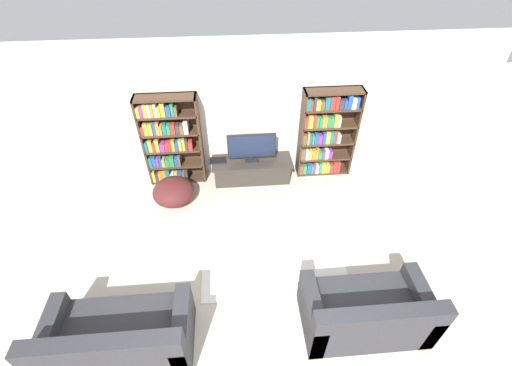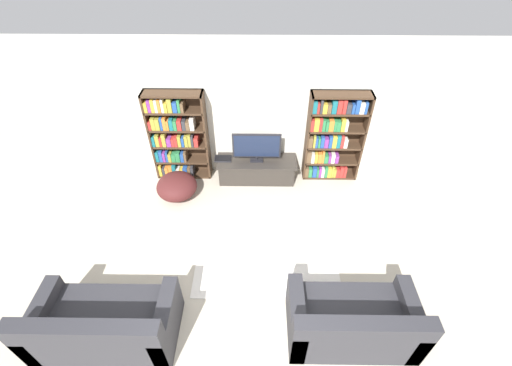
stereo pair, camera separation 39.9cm
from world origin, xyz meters
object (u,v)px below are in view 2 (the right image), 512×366
object	(u,v)px
bookshelf_left	(176,136)
couch_left_sectional	(105,326)
laptop	(223,158)
television	(257,147)
couch_right_sofa	(352,322)
bookshelf_right	(332,137)
tv_stand	(257,169)
beanbag_ottoman	(177,186)

from	to	relation	value
bookshelf_left	couch_left_sectional	size ratio (longest dim) A/B	1.05
laptop	television	bearing A→B (deg)	-2.47
couch_right_sofa	bookshelf_right	bearing A→B (deg)	87.22
bookshelf_right	couch_left_sectional	size ratio (longest dim) A/B	1.05
bookshelf_left	bookshelf_right	world-z (taller)	same
tv_stand	beanbag_ottoman	world-z (taller)	tv_stand
bookshelf_left	beanbag_ottoman	distance (m)	0.92
television	bookshelf_right	bearing A→B (deg)	5.19
tv_stand	laptop	xyz separation A→B (m)	(-0.64, 0.04, 0.23)
couch_right_sofa	television	bearing A→B (deg)	111.40
laptop	couch_left_sectional	distance (m)	3.41
laptop	tv_stand	bearing A→B (deg)	-3.65
bookshelf_right	tv_stand	distance (m)	1.52
couch_right_sofa	beanbag_ottoman	distance (m)	3.69
couch_left_sectional	beanbag_ottoman	xyz separation A→B (m)	(0.35, 2.66, -0.10)
tv_stand	couch_right_sofa	size ratio (longest dim) A/B	0.96
laptop	beanbag_ottoman	distance (m)	1.00
bookshelf_left	bookshelf_right	distance (m)	2.84
bookshelf_left	couch_left_sectional	world-z (taller)	bookshelf_left
bookshelf_left	couch_right_sofa	world-z (taller)	bookshelf_left
tv_stand	laptop	distance (m)	0.68
couch_left_sectional	couch_right_sofa	bearing A→B (deg)	1.79
couch_right_sofa	beanbag_ottoman	bearing A→B (deg)	135.93
television	couch_left_sectional	world-z (taller)	television
couch_left_sectional	couch_right_sofa	distance (m)	3.01
bookshelf_left	bookshelf_right	bearing A→B (deg)	-0.03
bookshelf_right	couch_left_sectional	bearing A→B (deg)	-133.80
bookshelf_right	couch_left_sectional	distance (m)	4.60
tv_stand	television	bearing A→B (deg)	90.00
bookshelf_right	laptop	distance (m)	2.05
couch_right_sofa	beanbag_ottoman	xyz separation A→B (m)	(-2.65, 2.57, -0.08)
couch_left_sectional	bookshelf_right	bearing A→B (deg)	46.20
bookshelf_right	beanbag_ottoman	world-z (taller)	bookshelf_right
laptop	couch_left_sectional	bearing A→B (deg)	-110.00
laptop	couch_left_sectional	world-z (taller)	couch_left_sectional
couch_left_sectional	laptop	bearing A→B (deg)	70.00
couch_left_sectional	tv_stand	bearing A→B (deg)	60.33
bookshelf_left	beanbag_ottoman	size ratio (longest dim) A/B	2.40
bookshelf_right	laptop	size ratio (longest dim) A/B	5.48
tv_stand	couch_left_sectional	bearing A→B (deg)	-119.67
bookshelf_right	couch_right_sofa	bearing A→B (deg)	-92.78
bookshelf_left	television	distance (m)	1.49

